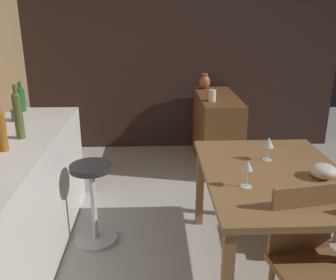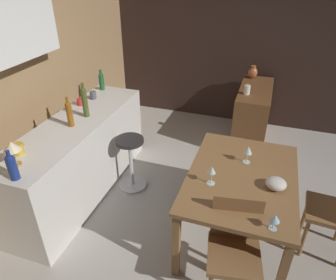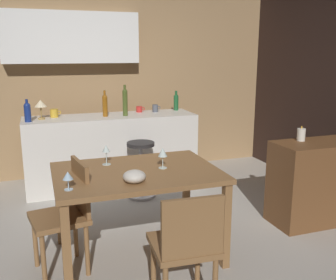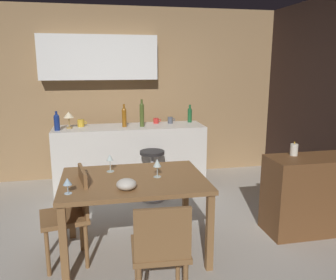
{
  "view_description": "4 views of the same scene",
  "coord_description": "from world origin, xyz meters",
  "px_view_note": "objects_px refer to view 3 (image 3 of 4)",
  "views": [
    {
      "loc": [
        -2.3,
        0.46,
        1.76
      ],
      "look_at": [
        0.28,
        0.36,
        0.86
      ],
      "focal_mm": 40.32,
      "sensor_mm": 36.0,
      "label": 1
    },
    {
      "loc": [
        -2.3,
        -0.41,
        2.39
      ],
      "look_at": [
        0.2,
        0.44,
        0.81
      ],
      "focal_mm": 32.71,
      "sensor_mm": 36.0,
      "label": 2
    },
    {
      "loc": [
        -0.77,
        -3.19,
        1.67
      ],
      "look_at": [
        0.43,
        0.3,
        0.82
      ],
      "focal_mm": 40.79,
      "sensor_mm": 36.0,
      "label": 3
    },
    {
      "loc": [
        -0.35,
        -3.32,
        1.76
      ],
      "look_at": [
        0.39,
        0.25,
        0.95
      ],
      "focal_mm": 36.73,
      "sensor_mm": 36.0,
      "label": 4
    }
  ],
  "objects_px": {
    "bar_stool": "(141,168)",
    "wine_bottle_cobalt": "(27,111)",
    "fruit_bowl": "(134,176)",
    "wine_bottle_amber": "(105,104)",
    "cup_red": "(139,109)",
    "counter_lamp": "(41,105)",
    "dining_table": "(137,180)",
    "wine_glass_center": "(106,150)",
    "cup_slate": "(155,108)",
    "chair_by_doorway": "(186,246)",
    "pillar_candle_tall": "(301,135)",
    "cup_mustard": "(54,113)",
    "chair_near_window": "(67,212)",
    "wine_bottle_green": "(176,101)",
    "wine_glass_left": "(163,153)",
    "wine_bottle_olive": "(125,101)",
    "sideboard_cabinet": "(325,181)",
    "wine_glass_right": "(68,176)"
  },
  "relations": [
    {
      "from": "wine_bottle_green",
      "to": "cup_red",
      "type": "xyz_separation_m",
      "value": [
        -0.51,
        -0.0,
        -0.08
      ]
    },
    {
      "from": "wine_bottle_olive",
      "to": "pillar_candle_tall",
      "type": "xyz_separation_m",
      "value": [
        1.4,
        -1.57,
        -0.2
      ]
    },
    {
      "from": "fruit_bowl",
      "to": "cup_mustard",
      "type": "height_order",
      "value": "cup_mustard"
    },
    {
      "from": "bar_stool",
      "to": "wine_bottle_cobalt",
      "type": "bearing_deg",
      "value": 161.54
    },
    {
      "from": "wine_glass_right",
      "to": "cup_mustard",
      "type": "bearing_deg",
      "value": 89.38
    },
    {
      "from": "wine_glass_left",
      "to": "wine_bottle_amber",
      "type": "bearing_deg",
      "value": 95.06
    },
    {
      "from": "chair_by_doorway",
      "to": "sideboard_cabinet",
      "type": "bearing_deg",
      "value": 25.97
    },
    {
      "from": "dining_table",
      "to": "cup_mustard",
      "type": "bearing_deg",
      "value": 105.63
    },
    {
      "from": "dining_table",
      "to": "wine_bottle_cobalt",
      "type": "xyz_separation_m",
      "value": [
        -0.83,
        1.67,
        0.36
      ]
    },
    {
      "from": "chair_by_doorway",
      "to": "pillar_candle_tall",
      "type": "bearing_deg",
      "value": 32.14
    },
    {
      "from": "fruit_bowl",
      "to": "counter_lamp",
      "type": "bearing_deg",
      "value": 106.06
    },
    {
      "from": "cup_red",
      "to": "counter_lamp",
      "type": "xyz_separation_m",
      "value": [
        -1.23,
        -0.17,
        0.14
      ]
    },
    {
      "from": "chair_by_doorway",
      "to": "bar_stool",
      "type": "height_order",
      "value": "chair_by_doorway"
    },
    {
      "from": "sideboard_cabinet",
      "to": "wine_bottle_green",
      "type": "height_order",
      "value": "wine_bottle_green"
    },
    {
      "from": "dining_table",
      "to": "wine_glass_center",
      "type": "height_order",
      "value": "wine_glass_center"
    },
    {
      "from": "counter_lamp",
      "to": "pillar_candle_tall",
      "type": "xyz_separation_m",
      "value": [
        2.39,
        -1.63,
        -0.19
      ]
    },
    {
      "from": "bar_stool",
      "to": "wine_glass_center",
      "type": "xyz_separation_m",
      "value": [
        -0.57,
        -1.03,
        0.52
      ]
    },
    {
      "from": "cup_mustard",
      "to": "fruit_bowl",
      "type": "bearing_deg",
      "value": -78.47
    },
    {
      "from": "cup_mustard",
      "to": "cup_slate",
      "type": "distance_m",
      "value": 1.28
    },
    {
      "from": "wine_glass_center",
      "to": "wine_bottle_cobalt",
      "type": "relative_size",
      "value": 0.67
    },
    {
      "from": "sideboard_cabinet",
      "to": "wine_glass_left",
      "type": "xyz_separation_m",
      "value": [
        -1.73,
        -0.07,
        0.46
      ]
    },
    {
      "from": "sideboard_cabinet",
      "to": "pillar_candle_tall",
      "type": "bearing_deg",
      "value": 156.83
    },
    {
      "from": "wine_glass_right",
      "to": "chair_near_window",
      "type": "bearing_deg",
      "value": 91.71
    },
    {
      "from": "bar_stool",
      "to": "wine_bottle_cobalt",
      "type": "height_order",
      "value": "wine_bottle_cobalt"
    },
    {
      "from": "fruit_bowl",
      "to": "wine_bottle_amber",
      "type": "relative_size",
      "value": 0.53
    },
    {
      "from": "wine_glass_center",
      "to": "counter_lamp",
      "type": "relative_size",
      "value": 0.75
    },
    {
      "from": "chair_by_doorway",
      "to": "cup_red",
      "type": "xyz_separation_m",
      "value": [
        0.45,
        2.81,
        0.45
      ]
    },
    {
      "from": "sideboard_cabinet",
      "to": "chair_near_window",
      "type": "bearing_deg",
      "value": -177.81
    },
    {
      "from": "cup_mustard",
      "to": "wine_bottle_amber",
      "type": "bearing_deg",
      "value": -13.06
    },
    {
      "from": "wine_bottle_olive",
      "to": "cup_slate",
      "type": "xyz_separation_m",
      "value": [
        0.44,
        0.18,
        -0.13
      ]
    },
    {
      "from": "wine_bottle_green",
      "to": "wine_bottle_amber",
      "type": "relative_size",
      "value": 0.83
    },
    {
      "from": "wine_bottle_olive",
      "to": "counter_lamp",
      "type": "height_order",
      "value": "wine_bottle_olive"
    },
    {
      "from": "counter_lamp",
      "to": "wine_glass_right",
      "type": "bearing_deg",
      "value": -86.47
    },
    {
      "from": "chair_near_window",
      "to": "wine_bottle_green",
      "type": "xyz_separation_m",
      "value": [
        1.62,
        2.0,
        0.54
      ]
    },
    {
      "from": "fruit_bowl",
      "to": "cup_mustard",
      "type": "xyz_separation_m",
      "value": [
        -0.44,
        2.18,
        0.16
      ]
    },
    {
      "from": "cup_red",
      "to": "cup_slate",
      "type": "xyz_separation_m",
      "value": [
        0.2,
        -0.05,
        0.01
      ]
    },
    {
      "from": "dining_table",
      "to": "sideboard_cabinet",
      "type": "distance_m",
      "value": 1.97
    },
    {
      "from": "chair_by_doorway",
      "to": "wine_bottle_cobalt",
      "type": "relative_size",
      "value": 3.33
    },
    {
      "from": "wine_bottle_green",
      "to": "pillar_candle_tall",
      "type": "bearing_deg",
      "value": -70.3
    },
    {
      "from": "wine_bottle_cobalt",
      "to": "cup_red",
      "type": "bearing_deg",
      "value": 11.82
    },
    {
      "from": "fruit_bowl",
      "to": "pillar_candle_tall",
      "type": "bearing_deg",
      "value": 13.9
    },
    {
      "from": "fruit_bowl",
      "to": "cup_mustard",
      "type": "distance_m",
      "value": 2.23
    },
    {
      "from": "wine_bottle_olive",
      "to": "wine_bottle_green",
      "type": "distance_m",
      "value": 0.79
    },
    {
      "from": "wine_bottle_cobalt",
      "to": "dining_table",
      "type": "bearing_deg",
      "value": -63.67
    },
    {
      "from": "cup_slate",
      "to": "wine_glass_left",
      "type": "bearing_deg",
      "value": -105.44
    },
    {
      "from": "dining_table",
      "to": "chair_near_window",
      "type": "height_order",
      "value": "chair_near_window"
    },
    {
      "from": "wine_bottle_olive",
      "to": "wine_bottle_amber",
      "type": "xyz_separation_m",
      "value": [
        -0.24,
        0.03,
        -0.04
      ]
    },
    {
      "from": "sideboard_cabinet",
      "to": "wine_glass_left",
      "type": "height_order",
      "value": "wine_glass_left"
    },
    {
      "from": "dining_table",
      "to": "wine_bottle_olive",
      "type": "height_order",
      "value": "wine_bottle_olive"
    },
    {
      "from": "fruit_bowl",
      "to": "cup_slate",
      "type": "xyz_separation_m",
      "value": [
        0.84,
        2.19,
        0.16
      ]
    }
  ]
}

